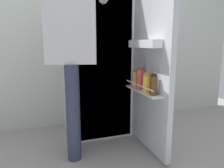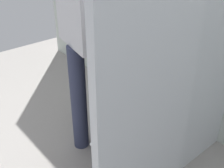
# 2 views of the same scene
# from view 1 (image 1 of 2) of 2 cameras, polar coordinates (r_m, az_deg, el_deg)

# --- Properties ---
(ground_plane) EXTENTS (5.34, 5.34, 0.00)m
(ground_plane) POSITION_cam_1_polar(r_m,az_deg,el_deg) (2.18, -0.61, -17.58)
(ground_plane) COLOR gray
(kitchen_wall) EXTENTS (4.40, 0.10, 2.62)m
(kitchen_wall) POSITION_cam_1_polar(r_m,az_deg,el_deg) (2.79, -6.59, 16.38)
(kitchen_wall) COLOR beige
(kitchen_wall) RESTS_ON ground_plane
(refrigerator) EXTENTS (0.75, 1.28, 1.81)m
(refrigerator) POSITION_cam_1_polar(r_m,az_deg,el_deg) (2.40, -3.59, 7.57)
(refrigerator) COLOR silver
(refrigerator) RESTS_ON ground_plane
(person) EXTENTS (0.57, 0.80, 1.74)m
(person) POSITION_cam_1_polar(r_m,az_deg,el_deg) (1.87, -10.82, 11.11)
(person) COLOR #2D334C
(person) RESTS_ON ground_plane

